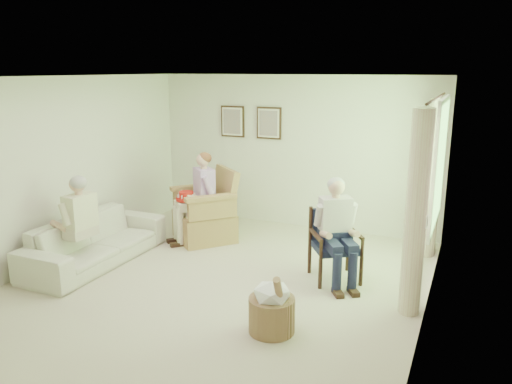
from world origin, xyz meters
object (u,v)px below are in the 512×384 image
(wicker_armchair, at_px, (206,217))
(person_wicker, at_px, (200,191))
(person_sofa, at_px, (76,218))
(person_dark, at_px, (335,224))
(red_hat, at_px, (186,197))
(sofa, at_px, (95,240))
(wood_armchair, at_px, (337,241))
(hatbox, at_px, (272,307))

(wicker_armchair, bearing_deg, person_wicker, -48.84)
(person_sofa, bearing_deg, person_dark, 113.26)
(wicker_armchair, xyz_separation_m, person_dark, (2.34, -0.80, 0.41))
(red_hat, bearing_deg, sofa, -121.30)
(wood_armchair, height_order, hatbox, wood_armchair)
(wicker_armchair, xyz_separation_m, person_wicker, (0.00, -0.15, 0.47))
(wood_armchair, xyz_separation_m, person_wicker, (-2.34, 0.49, 0.34))
(wicker_armchair, distance_m, person_sofa, 2.11)
(wood_armchair, relative_size, person_wicker, 0.64)
(person_sofa, bearing_deg, sofa, -174.73)
(wicker_armchair, height_order, red_hat, wicker_armchair)
(wood_armchair, bearing_deg, wicker_armchair, 131.08)
(person_wicker, bearing_deg, person_sofa, -77.30)
(wood_armchair, distance_m, person_sofa, 3.49)
(person_wicker, bearing_deg, wicker_armchair, 131.16)
(wicker_armchair, xyz_separation_m, sofa, (-0.92, -1.53, -0.04))
(person_dark, height_order, person_sofa, person_dark)
(wood_armchair, xyz_separation_m, hatbox, (-0.24, -1.66, -0.22))
(wood_armchair, relative_size, hatbox, 1.26)
(person_sofa, relative_size, hatbox, 1.81)
(person_wicker, distance_m, person_dark, 2.43)
(wood_armchair, height_order, person_wicker, person_wicker)
(wicker_armchair, xyz_separation_m, person_sofa, (-0.92, -1.86, 0.38))
(person_sofa, bearing_deg, wood_armchair, 115.62)
(sofa, bearing_deg, person_wicker, -33.90)
(person_dark, bearing_deg, hatbox, -132.51)
(red_hat, xyz_separation_m, hatbox, (2.27, -2.02, -0.47))
(person_wicker, distance_m, person_sofa, 1.94)
(person_sofa, bearing_deg, wicker_armchair, 158.80)
(person_dark, xyz_separation_m, hatbox, (-0.24, -1.51, -0.49))
(sofa, relative_size, person_sofa, 1.72)
(red_hat, bearing_deg, person_wicker, 38.68)
(hatbox, bearing_deg, wood_armchair, 81.81)
(person_wicker, bearing_deg, sofa, -82.74)
(wicker_armchair, height_order, person_sofa, person_sofa)
(wood_armchair, height_order, red_hat, wood_armchair)
(wicker_armchair, bearing_deg, hatbox, -6.53)
(red_hat, bearing_deg, wood_armchair, -8.09)
(wood_armchair, bearing_deg, sofa, 161.59)
(red_hat, distance_m, hatbox, 3.08)
(sofa, distance_m, person_wicker, 1.73)
(sofa, bearing_deg, person_sofa, 180.00)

